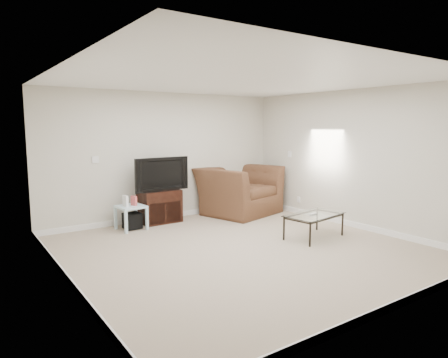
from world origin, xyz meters
TOP-DOWN VIEW (x-y plane):
  - floor at (0.00, 0.00)m, footprint 5.00×5.00m
  - ceiling at (0.00, 0.00)m, footprint 5.00×5.00m
  - wall_back at (0.00, 2.50)m, footprint 5.00×0.02m
  - wall_left at (-2.50, 0.00)m, footprint 0.02×5.00m
  - wall_right at (2.50, 0.00)m, footprint 0.02×5.00m
  - plate_back at (-1.40, 2.49)m, footprint 0.12×0.02m
  - plate_right_switch at (2.49, 1.60)m, footprint 0.02×0.09m
  - plate_right_outlet at (2.49, 1.30)m, footprint 0.02×0.08m
  - tv_stand at (-0.28, 2.28)m, footprint 0.76×0.54m
  - dvd_player at (-0.27, 2.24)m, footprint 0.47×0.33m
  - television at (-0.27, 2.25)m, footprint 1.04×0.27m
  - side_table at (-0.94, 2.05)m, footprint 0.50×0.50m
  - subwoofer at (-0.91, 2.07)m, footprint 0.29×0.29m
  - game_console at (-1.04, 2.02)m, footprint 0.06×0.15m
  - game_case at (-0.88, 2.04)m, footprint 0.08×0.13m
  - recliner at (1.47, 2.05)m, footprint 1.74×1.37m
  - coffee_table at (1.36, -0.18)m, footprint 1.09×0.72m
  - remote at (1.32, -0.20)m, footprint 0.16×0.07m

SIDE VIEW (x-z plane):
  - floor at x=0.00m, z-range 0.00..0.00m
  - subwoofer at x=-0.91m, z-range 0.02..0.29m
  - coffee_table at x=1.36m, z-range 0.00..0.40m
  - side_table at x=-0.94m, z-range 0.00..0.43m
  - plate_right_outlet at x=2.49m, z-range 0.24..0.36m
  - tv_stand at x=-0.28m, z-range 0.00..0.63m
  - remote at x=1.32m, z-range 0.40..0.42m
  - game_case at x=-0.88m, z-range 0.43..0.61m
  - dvd_player at x=-0.27m, z-range 0.49..0.55m
  - game_console at x=-1.04m, z-range 0.43..0.63m
  - recliner at x=1.47m, z-range 0.00..1.34m
  - television at x=-0.27m, z-range 0.63..1.27m
  - wall_back at x=0.00m, z-range 0.00..2.50m
  - wall_left at x=-2.50m, z-range 0.00..2.50m
  - wall_right at x=2.50m, z-range 0.00..2.50m
  - plate_back at x=-1.40m, z-range 1.19..1.31m
  - plate_right_switch at x=2.49m, z-range 1.19..1.31m
  - ceiling at x=0.00m, z-range 2.50..2.50m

